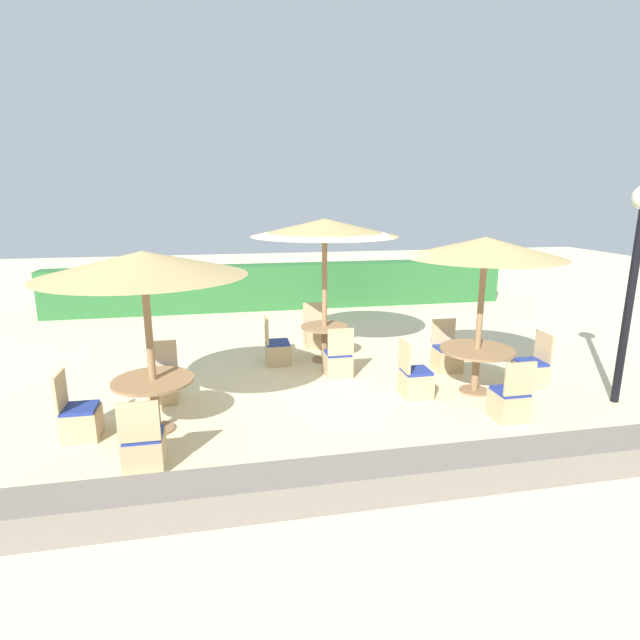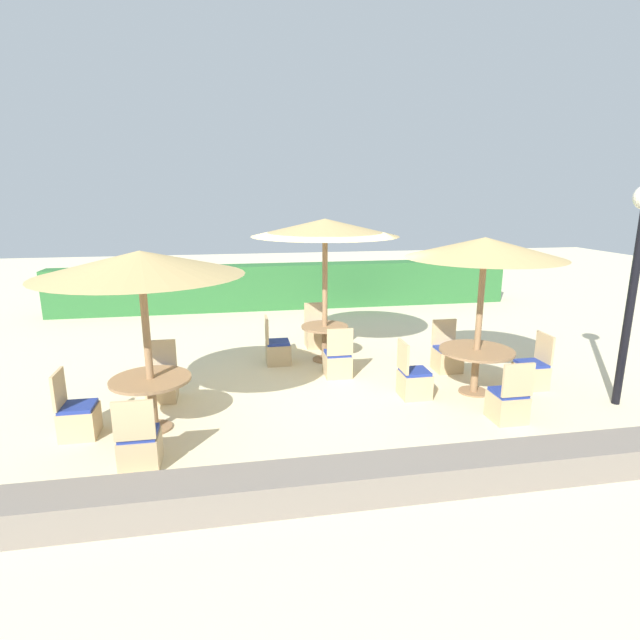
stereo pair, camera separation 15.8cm
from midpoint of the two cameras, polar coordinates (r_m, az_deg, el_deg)
ground_plane at (r=9.03m, az=1.18°, el=-6.46°), size 40.00×40.00×0.00m
hedge_row at (r=14.40m, az=-3.36°, el=3.89°), size 13.00×0.70×1.27m
stone_border at (r=5.75m, az=8.77°, el=-17.35°), size 10.00×0.56×0.36m
lamp_post at (r=8.69m, az=33.05°, el=6.44°), size 0.36×0.36×3.32m
parasol_front_right at (r=8.18m, az=18.85°, el=7.73°), size 2.45×2.45×2.54m
round_table_front_right at (r=8.53m, az=17.92°, el=-4.10°), size 1.19×1.19×0.74m
patio_chair_front_right_south at (r=7.77m, az=21.24°, el=-8.88°), size 0.46×0.46×0.93m
patio_chair_front_right_east at (r=9.21m, az=23.48°, el=-5.53°), size 0.46×0.46×0.93m
patio_chair_front_right_north at (r=9.57m, az=14.76°, el=-4.09°), size 0.46×0.46×0.93m
patio_chair_front_right_west at (r=8.23m, az=11.18°, el=-6.86°), size 0.46×0.46×0.93m
parasol_center at (r=9.41m, az=1.07°, el=10.45°), size 2.76×2.76×2.75m
round_table_center at (r=9.75m, az=1.02°, el=-1.68°), size 0.91×0.91×0.70m
patio_chair_center_west at (r=9.66m, az=-4.44°, el=-3.48°), size 0.46×0.46×0.93m
patio_chair_center_north at (r=10.68m, az=0.02°, el=-1.72°), size 0.46×0.46×0.93m
patio_chair_center_south at (r=8.98m, az=2.52°, el=-4.82°), size 0.46×0.46×0.93m
parasol_front_left at (r=6.81m, az=-19.22°, el=6.07°), size 2.66×2.66×2.48m
round_table_front_left at (r=7.23m, az=-18.13°, el=-7.50°), size 1.08×1.08×0.75m
patio_chair_front_left_south at (r=6.45m, az=-19.23°, el=-13.52°), size 0.46×0.46×0.93m
patio_chair_front_left_north at (r=8.33m, az=-17.10°, el=-6.98°), size 0.46×0.46×0.93m
patio_chair_front_left_west at (r=7.52m, az=-25.40°, el=-10.08°), size 0.46×0.46×0.93m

